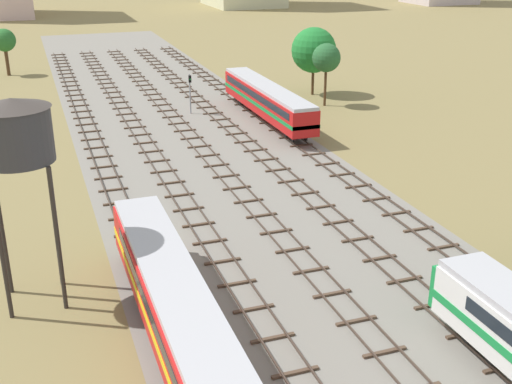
{
  "coord_description": "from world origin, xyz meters",
  "views": [
    {
      "loc": [
        -15.09,
        -0.74,
        19.41
      ],
      "look_at": [
        0.0,
        41.72,
        1.5
      ],
      "focal_mm": 45.2,
      "sensor_mm": 36.0,
      "label": 1
    }
  ],
  "objects_px": {
    "diesel_railcar_far_left_near": "(172,297)",
    "water_tower": "(15,134)",
    "signal_post_nearest": "(190,89)",
    "passenger_coach_centre_right_mid": "(267,98)"
  },
  "relations": [
    {
      "from": "diesel_railcar_far_left_near",
      "to": "signal_post_nearest",
      "type": "distance_m",
      "value": 45.96
    },
    {
      "from": "diesel_railcar_far_left_near",
      "to": "water_tower",
      "type": "bearing_deg",
      "value": 134.44
    },
    {
      "from": "diesel_railcar_far_left_near",
      "to": "passenger_coach_centre_right_mid",
      "type": "bearing_deg",
      "value": 63.15
    },
    {
      "from": "water_tower",
      "to": "passenger_coach_centre_right_mid",
      "type": "bearing_deg",
      "value": 50.84
    },
    {
      "from": "water_tower",
      "to": "signal_post_nearest",
      "type": "xyz_separation_m",
      "value": [
        18.55,
        37.76,
        -6.91
      ]
    },
    {
      "from": "water_tower",
      "to": "signal_post_nearest",
      "type": "distance_m",
      "value": 42.64
    },
    {
      "from": "signal_post_nearest",
      "to": "passenger_coach_centre_right_mid",
      "type": "bearing_deg",
      "value": -39.85
    },
    {
      "from": "diesel_railcar_far_left_near",
      "to": "signal_post_nearest",
      "type": "bearing_deg",
      "value": 74.73
    },
    {
      "from": "passenger_coach_centre_right_mid",
      "to": "signal_post_nearest",
      "type": "distance_m",
      "value": 9.47
    },
    {
      "from": "water_tower",
      "to": "signal_post_nearest",
      "type": "relative_size",
      "value": 2.55
    }
  ]
}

